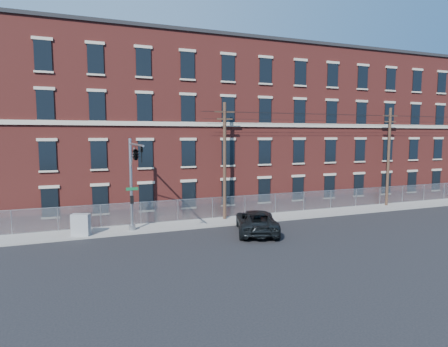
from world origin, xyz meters
name	(u,v)px	position (x,y,z in m)	size (l,w,h in m)	color
ground	(226,239)	(0.00, 0.00, 0.00)	(140.00, 140.00, 0.00)	black
sidewalk	(325,212)	(12.00, 5.00, 0.06)	(65.00, 3.00, 0.12)	gray
mill_building	(280,128)	(12.00, 13.93, 8.15)	(55.30, 14.32, 16.30)	maroon
chain_link_fence	(317,200)	(12.00, 6.30, 1.06)	(59.06, 0.06, 1.85)	#A5A8AD
traffic_signal_mast	(135,164)	(-6.00, 2.18, 5.39)	(0.90, 6.75, 7.00)	#9EA0A5
utility_pole_near	(225,159)	(2.00, 5.60, 5.34)	(1.80, 0.28, 10.00)	#412B20
utility_pole_mid	(389,155)	(20.00, 5.60, 5.34)	(1.80, 0.28, 10.00)	#412B20
overhead_wires	(390,118)	(20.00, 5.60, 9.12)	(40.00, 0.62, 0.62)	black
pickup_truck	(256,221)	(2.80, 0.92, 0.86)	(2.85, 6.19, 1.72)	black
utility_cabinet	(81,225)	(-9.65, 4.20, 0.91)	(1.26, 0.63, 1.58)	#929497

